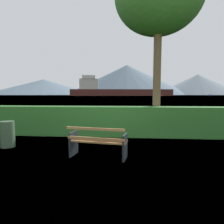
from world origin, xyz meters
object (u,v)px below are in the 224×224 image
Objects in this scene: cargo_ship_large at (114,90)px; sailboat_mid at (209,95)px; fishing_boat_near at (159,95)px; trash_bin at (8,134)px; park_bench at (98,142)px.

cargo_ship_large is 23.55× the size of sailboat_mid.
fishing_boat_near is (48.82, -16.27, -5.67)m from cargo_ship_large.
trash_bin is 0.17× the size of sailboat_mid.
cargo_ship_large is 119.04m from sailboat_mid.
trash_bin is at bearing -114.14° from sailboat_mid.
fishing_boat_near is at bearing -18.43° from cargo_ship_large.
park_bench is 256.62m from sailboat_mid.
fishing_boat_near is (34.34, 195.63, 0.30)m from park_bench.
fishing_boat_near is 1.68× the size of sailboat_mid.
sailboat_mid is (105.17, 234.67, 0.25)m from trash_bin.
trash_bin is 0.10× the size of fishing_boat_near.
fishing_boat_near is at bearing -149.54° from sailboat_mid.
park_bench is 0.20× the size of fishing_boat_near.
park_bench is at bearing -99.96° from fishing_boat_near.
fishing_boat_near reaches higher than sailboat_mid.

